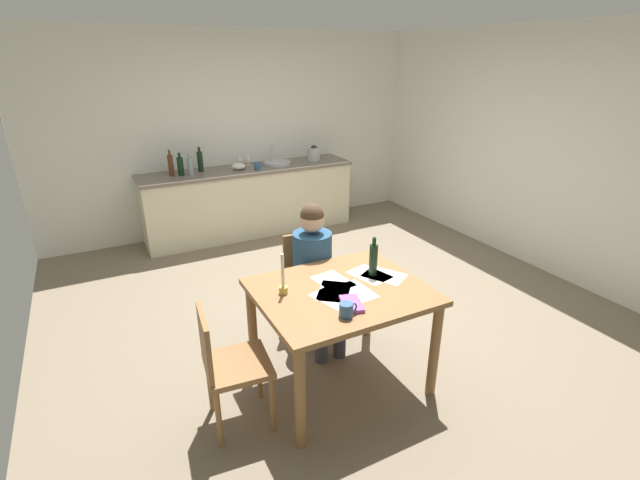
% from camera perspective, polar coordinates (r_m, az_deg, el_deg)
% --- Properties ---
extents(ground_plane, '(5.20, 5.20, 0.04)m').
position_cam_1_polar(ground_plane, '(4.48, 1.12, -8.41)').
color(ground_plane, '#7A6B56').
extents(wall_back, '(5.20, 0.12, 2.60)m').
position_cam_1_polar(wall_back, '(6.33, -10.39, 13.18)').
color(wall_back, silver).
rests_on(wall_back, ground).
extents(wall_right, '(0.12, 5.20, 2.60)m').
position_cam_1_polar(wall_right, '(5.67, 25.40, 10.38)').
color(wall_right, silver).
rests_on(wall_right, ground).
extents(kitchen_counter, '(2.81, 0.64, 0.90)m').
position_cam_1_polar(kitchen_counter, '(6.19, -8.83, 4.98)').
color(kitchen_counter, beige).
rests_on(kitchen_counter, ground).
extents(dining_table, '(1.16, 0.96, 0.78)m').
position_cam_1_polar(dining_table, '(3.19, 2.64, -8.05)').
color(dining_table, olive).
rests_on(dining_table, ground).
extents(chair_at_table, '(0.43, 0.43, 0.88)m').
position_cam_1_polar(chair_at_table, '(3.87, -1.43, -5.03)').
color(chair_at_table, olive).
rests_on(chair_at_table, ground).
extents(person_seated, '(0.35, 0.61, 1.19)m').
position_cam_1_polar(person_seated, '(3.67, -0.58, -3.43)').
color(person_seated, navy).
rests_on(person_seated, ground).
extents(chair_side_empty, '(0.44, 0.44, 0.86)m').
position_cam_1_polar(chair_side_empty, '(3.00, -11.58, -15.05)').
color(chair_side_empty, olive).
rests_on(chair_side_empty, ground).
extents(coffee_mug, '(0.12, 0.09, 0.09)m').
position_cam_1_polar(coffee_mug, '(2.81, 3.37, -8.79)').
color(coffee_mug, '#33598C').
rests_on(coffee_mug, dining_table).
extents(candlestick, '(0.06, 0.06, 0.29)m').
position_cam_1_polar(candlestick, '(3.05, -4.69, -5.37)').
color(candlestick, gold).
rests_on(candlestick, dining_table).
extents(book_magazine, '(0.18, 0.24, 0.03)m').
position_cam_1_polar(book_magazine, '(2.94, 4.02, -8.07)').
color(book_magazine, '#AE4E9F').
rests_on(book_magazine, dining_table).
extents(paper_letter, '(0.25, 0.32, 0.00)m').
position_cam_1_polar(paper_letter, '(3.23, 1.69, -5.24)').
color(paper_letter, white).
rests_on(paper_letter, dining_table).
extents(paper_bill, '(0.35, 0.36, 0.00)m').
position_cam_1_polar(paper_bill, '(3.10, 1.81, -6.50)').
color(paper_bill, white).
rests_on(paper_bill, dining_table).
extents(paper_envelope, '(0.28, 0.34, 0.00)m').
position_cam_1_polar(paper_envelope, '(3.34, 6.29, -4.38)').
color(paper_envelope, white).
rests_on(paper_envelope, dining_table).
extents(paper_receipt, '(0.33, 0.36, 0.00)m').
position_cam_1_polar(paper_receipt, '(3.35, 8.12, -4.47)').
color(paper_receipt, white).
rests_on(paper_receipt, dining_table).
extents(paper_notice, '(0.29, 0.35, 0.00)m').
position_cam_1_polar(paper_notice, '(3.03, 1.84, -7.28)').
color(paper_notice, white).
rests_on(paper_notice, dining_table).
extents(paper_flyer, '(0.23, 0.31, 0.00)m').
position_cam_1_polar(paper_flyer, '(3.11, 4.45, -6.53)').
color(paper_flyer, white).
rests_on(paper_flyer, dining_table).
extents(wine_bottle_on_table, '(0.06, 0.06, 0.29)m').
position_cam_1_polar(wine_bottle_on_table, '(3.29, 6.76, -2.44)').
color(wine_bottle_on_table, black).
rests_on(wine_bottle_on_table, dining_table).
extents(sink_unit, '(0.36, 0.36, 0.24)m').
position_cam_1_polar(sink_unit, '(6.21, -5.44, 9.71)').
color(sink_unit, '#B2B7BC').
rests_on(sink_unit, kitchen_counter).
extents(bottle_oil, '(0.06, 0.06, 0.32)m').
position_cam_1_polar(bottle_oil, '(5.84, -18.36, 9.01)').
color(bottle_oil, '#593319').
rests_on(bottle_oil, kitchen_counter).
extents(bottle_vinegar, '(0.07, 0.07, 0.28)m').
position_cam_1_polar(bottle_vinegar, '(5.84, -17.25, 8.95)').
color(bottle_vinegar, black).
rests_on(bottle_vinegar, kitchen_counter).
extents(bottle_wine_red, '(0.07, 0.07, 0.27)m').
position_cam_1_polar(bottle_wine_red, '(5.81, -16.08, 8.97)').
color(bottle_wine_red, '#8C999E').
rests_on(bottle_wine_red, kitchen_counter).
extents(bottle_sauce, '(0.07, 0.07, 0.31)m').
position_cam_1_polar(bottle_sauce, '(5.97, -14.92, 9.61)').
color(bottle_sauce, black).
rests_on(bottle_sauce, kitchen_counter).
extents(mixing_bowl, '(0.18, 0.18, 0.08)m').
position_cam_1_polar(mixing_bowl, '(5.99, -10.26, 9.16)').
color(mixing_bowl, white).
rests_on(mixing_bowl, kitchen_counter).
extents(stovetop_kettle, '(0.18, 0.18, 0.22)m').
position_cam_1_polar(stovetop_kettle, '(6.41, -0.79, 10.90)').
color(stovetop_kettle, '#B7BABF').
rests_on(stovetop_kettle, kitchen_counter).
extents(wine_glass_near_sink, '(0.07, 0.07, 0.15)m').
position_cam_1_polar(wine_glass_near_sink, '(6.20, -9.11, 10.33)').
color(wine_glass_near_sink, silver).
rests_on(wine_glass_near_sink, kitchen_counter).
extents(wine_glass_by_kettle, '(0.07, 0.07, 0.15)m').
position_cam_1_polar(wine_glass_by_kettle, '(6.17, -10.09, 10.20)').
color(wine_glass_by_kettle, silver).
rests_on(wine_glass_by_kettle, kitchen_counter).
extents(teacup_on_counter, '(0.12, 0.08, 0.10)m').
position_cam_1_polar(teacup_on_counter, '(5.95, -7.94, 9.28)').
color(teacup_on_counter, '#33598C').
rests_on(teacup_on_counter, kitchen_counter).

